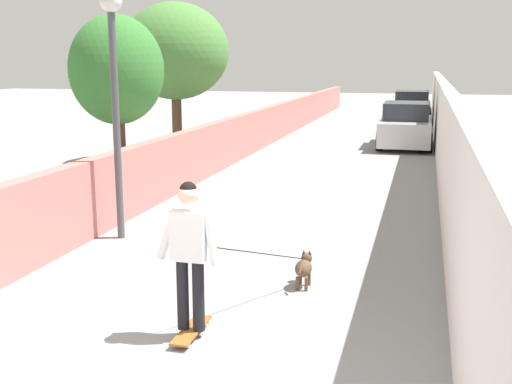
% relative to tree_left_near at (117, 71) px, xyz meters
% --- Properties ---
extents(ground_plane, '(80.00, 80.00, 0.00)m').
position_rel_tree_left_near_xyz_m(ground_plane, '(6.50, -3.67, -2.74)').
color(ground_plane, gray).
extents(wall_left, '(48.00, 0.30, 1.32)m').
position_rel_tree_left_near_xyz_m(wall_left, '(4.50, -0.68, -2.08)').
color(wall_left, '#CC726B').
rests_on(wall_left, ground).
extents(fence_right, '(48.00, 0.30, 2.26)m').
position_rel_tree_left_near_xyz_m(fence_right, '(4.50, -6.66, -1.61)').
color(fence_right, white).
rests_on(fence_right, ground).
extents(tree_left_near, '(1.93, 1.93, 3.88)m').
position_rel_tree_left_near_xyz_m(tree_left_near, '(0.00, 0.00, 0.00)').
color(tree_left_near, brown).
rests_on(tree_left_near, ground).
extents(tree_left_mid, '(3.11, 3.11, 4.60)m').
position_rel_tree_left_near_xyz_m(tree_left_mid, '(5.50, 0.96, 0.46)').
color(tree_left_mid, brown).
rests_on(tree_left_mid, ground).
extents(lamp_post, '(0.36, 0.36, 4.06)m').
position_rel_tree_left_near_xyz_m(lamp_post, '(-2.46, -1.23, 0.06)').
color(lamp_post, '#4C4C51').
rests_on(lamp_post, ground).
extents(skateboard, '(0.80, 0.20, 0.08)m').
position_rel_tree_left_near_xyz_m(skateboard, '(-5.80, -3.77, -2.68)').
color(skateboard, brown).
rests_on(skateboard, ground).
extents(person_skateboarder, '(0.22, 0.71, 1.64)m').
position_rel_tree_left_near_xyz_m(person_skateboarder, '(-5.80, -3.77, -1.70)').
color(person_skateboarder, black).
rests_on(person_skateboarder, skateboard).
extents(dog, '(2.10, 1.02, 1.06)m').
position_rel_tree_left_near_xyz_m(dog, '(-3.99, -4.67, -2.47)').
color(dog, brown).
rests_on(dog, ground).
extents(car_near, '(3.90, 1.80, 1.54)m').
position_rel_tree_left_near_xyz_m(car_near, '(10.48, -5.51, -2.03)').
color(car_near, silver).
rests_on(car_near, ground).
extents(car_far, '(4.36, 1.80, 1.54)m').
position_rel_tree_left_near_xyz_m(car_far, '(19.16, -5.51, -2.03)').
color(car_far, black).
rests_on(car_far, ground).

